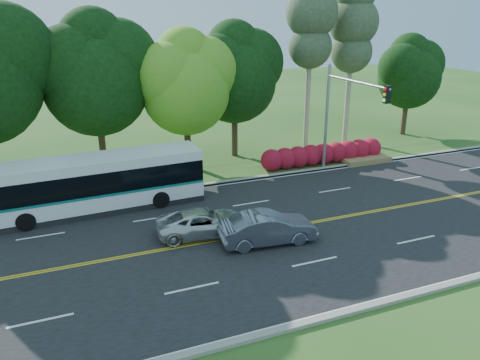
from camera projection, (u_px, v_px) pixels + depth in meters
name	position (u px, v px, depth m)	size (l,w,h in m)	color
ground	(288.00, 227.00, 23.42)	(120.00, 120.00, 0.00)	#224E1A
road	(288.00, 227.00, 23.41)	(60.00, 14.00, 0.02)	black
curb_north	(236.00, 180.00, 29.63)	(60.00, 0.30, 0.15)	gray
curb_south	(377.00, 304.00, 17.15)	(60.00, 0.30, 0.15)	gray
grass_verge	(226.00, 172.00, 31.25)	(60.00, 4.00, 0.10)	#224E1A
lane_markings	(286.00, 227.00, 23.38)	(57.60, 13.82, 0.00)	gold
tree_row	(132.00, 68.00, 29.89)	(44.70, 9.10, 13.84)	#2F2015
bougainvillea_hedge	(326.00, 154.00, 32.79)	(9.50, 2.25, 1.50)	maroon
traffic_signal	(344.00, 106.00, 28.80)	(0.42, 6.10, 7.00)	gray
transit_bus	(96.00, 184.00, 24.93)	(11.43, 3.03, 2.96)	white
sedan	(268.00, 228.00, 21.59)	(1.57, 4.50, 1.48)	slate
suv	(203.00, 223.00, 22.43)	(2.05, 4.44, 1.23)	silver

